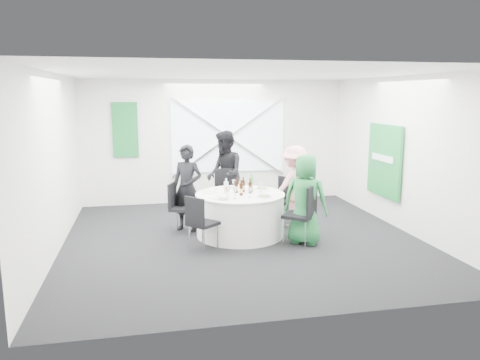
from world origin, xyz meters
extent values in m
plane|color=black|center=(0.00, 0.00, 0.00)|extent=(6.00, 6.00, 0.00)
plane|color=white|center=(0.00, 0.00, 2.80)|extent=(6.00, 6.00, 0.00)
plane|color=silver|center=(0.00, 3.00, 1.40)|extent=(6.00, 0.00, 6.00)
plane|color=silver|center=(0.00, -3.00, 1.40)|extent=(6.00, 0.00, 6.00)
plane|color=silver|center=(-3.00, 0.00, 1.40)|extent=(0.00, 6.00, 6.00)
plane|color=silver|center=(3.00, 0.00, 1.40)|extent=(0.00, 6.00, 6.00)
cube|color=white|center=(0.30, 2.96, 1.50)|extent=(2.60, 0.03, 1.60)
cube|color=silver|center=(0.30, 2.92, 1.50)|extent=(2.63, 0.05, 1.84)
cube|color=silver|center=(0.30, 2.92, 1.50)|extent=(2.63, 0.05, 1.84)
cube|color=#166F2B|center=(-2.00, 2.95, 1.70)|extent=(0.55, 0.04, 1.20)
cube|color=#178032|center=(2.94, 0.60, 1.20)|extent=(0.05, 1.20, 1.40)
cylinder|color=white|center=(0.00, 0.20, 0.37)|extent=(1.52, 1.52, 0.74)
cylinder|color=white|center=(0.00, 0.20, 0.75)|extent=(1.56, 1.56, 0.02)
cube|color=black|center=(-0.04, 1.14, 0.50)|extent=(0.48, 0.48, 0.06)
cube|color=black|center=(-0.05, 1.36, 0.77)|extent=(0.44, 0.06, 0.50)
cylinder|color=silver|center=(0.14, 1.33, 0.24)|extent=(0.02, 0.02, 0.48)
cylinder|color=silver|center=(-0.24, 1.32, 0.24)|extent=(0.02, 0.02, 0.48)
cylinder|color=silver|center=(0.16, 0.96, 0.24)|extent=(0.02, 0.02, 0.48)
cylinder|color=silver|center=(-0.22, 0.94, 0.24)|extent=(0.02, 0.02, 0.48)
cube|color=black|center=(-0.97, 0.60, 0.44)|extent=(0.54, 0.54, 0.05)
cube|color=black|center=(-1.15, 0.68, 0.68)|extent=(0.19, 0.38, 0.44)
cylinder|color=silver|center=(-1.06, 0.82, 0.21)|extent=(0.02, 0.02, 0.42)
cylinder|color=silver|center=(-1.18, 0.51, 0.21)|extent=(0.02, 0.02, 0.42)
cylinder|color=silver|center=(-0.75, 0.69, 0.21)|extent=(0.02, 0.02, 0.42)
cylinder|color=silver|center=(-0.88, 0.39, 0.21)|extent=(0.02, 0.02, 0.42)
cube|color=black|center=(0.90, 0.79, 0.44)|extent=(0.56, 0.56, 0.05)
cube|color=black|center=(1.06, 0.90, 0.68)|extent=(0.25, 0.34, 0.44)
cylinder|color=silver|center=(1.13, 0.75, 0.21)|extent=(0.02, 0.02, 0.42)
cylinder|color=silver|center=(0.95, 1.02, 0.21)|extent=(0.02, 0.02, 0.42)
cylinder|color=silver|center=(0.85, 0.57, 0.21)|extent=(0.02, 0.02, 0.42)
cylinder|color=silver|center=(0.67, 0.84, 0.21)|extent=(0.02, 0.02, 0.42)
cube|color=black|center=(0.85, -0.48, 0.49)|extent=(0.64, 0.64, 0.05)
cube|color=black|center=(1.02, -0.62, 0.76)|extent=(0.31, 0.37, 0.49)
cylinder|color=silver|center=(0.88, -0.74, 0.23)|extent=(0.02, 0.02, 0.47)
cylinder|color=silver|center=(1.11, -0.45, 0.23)|extent=(0.02, 0.02, 0.47)
cylinder|color=silver|center=(0.59, -0.51, 0.23)|extent=(0.02, 0.02, 0.47)
cylinder|color=silver|center=(0.82, -0.22, 0.23)|extent=(0.02, 0.02, 0.47)
cube|color=black|center=(-0.74, -0.44, 0.44)|extent=(0.57, 0.57, 0.05)
cube|color=black|center=(-0.88, -0.57, 0.68)|extent=(0.28, 0.32, 0.44)
cylinder|color=silver|center=(-0.97, -0.42, 0.21)|extent=(0.02, 0.02, 0.42)
cylinder|color=silver|center=(-0.75, -0.67, 0.21)|extent=(0.02, 0.02, 0.42)
cylinder|color=silver|center=(-0.72, -0.21, 0.21)|extent=(0.02, 0.02, 0.42)
cylinder|color=silver|center=(-0.50, -0.46, 0.21)|extent=(0.02, 0.02, 0.42)
imported|color=black|center=(-0.87, 0.72, 0.79)|extent=(0.69, 0.62, 1.58)
imported|color=black|center=(-0.05, 1.50, 0.88)|extent=(0.50, 0.87, 1.76)
imported|color=pink|center=(1.12, 0.57, 0.77)|extent=(1.08, 0.75, 1.53)
imported|color=#207839|center=(0.97, -0.44, 0.76)|extent=(0.88, 0.81, 1.51)
cylinder|color=silver|center=(0.02, 0.72, 0.77)|extent=(0.29, 0.29, 0.01)
cylinder|color=silver|center=(-0.51, 0.39, 0.77)|extent=(0.26, 0.26, 0.01)
cylinder|color=silver|center=(0.46, 0.49, 0.77)|extent=(0.28, 0.28, 0.01)
cylinder|color=#7B934F|center=(0.46, 0.49, 0.79)|extent=(0.18, 0.18, 0.02)
cylinder|color=silver|center=(0.34, -0.15, 0.77)|extent=(0.28, 0.28, 0.01)
cylinder|color=#7B934F|center=(0.34, -0.15, 0.79)|extent=(0.18, 0.18, 0.02)
cylinder|color=silver|center=(-0.40, -0.11, 0.77)|extent=(0.28, 0.28, 0.01)
cube|color=white|center=(-0.36, -0.21, 0.80)|extent=(0.20, 0.20, 0.05)
cylinder|color=#3C190B|center=(-0.05, 0.26, 0.86)|extent=(0.06, 0.06, 0.20)
cylinder|color=#3C190B|center=(-0.05, 0.26, 0.99)|extent=(0.02, 0.02, 0.06)
cylinder|color=#E0BC76|center=(-0.05, 0.26, 0.84)|extent=(0.06, 0.06, 0.07)
cylinder|color=#3C190B|center=(0.08, 0.30, 0.87)|extent=(0.06, 0.06, 0.22)
cylinder|color=#3C190B|center=(0.08, 0.30, 1.01)|extent=(0.02, 0.02, 0.06)
cylinder|color=#E0BC76|center=(0.08, 0.30, 0.85)|extent=(0.06, 0.06, 0.08)
cylinder|color=#3C190B|center=(0.18, 0.19, 0.86)|extent=(0.06, 0.06, 0.19)
cylinder|color=#3C190B|center=(0.18, 0.19, 0.98)|extent=(0.02, 0.02, 0.06)
cylinder|color=#E0BC76|center=(0.18, 0.19, 0.84)|extent=(0.06, 0.06, 0.07)
cylinder|color=#3C190B|center=(-0.01, 0.04, 0.86)|extent=(0.06, 0.06, 0.21)
cylinder|color=#3C190B|center=(-0.01, 0.04, 1.00)|extent=(0.02, 0.02, 0.06)
cylinder|color=#E0BC76|center=(-0.01, 0.04, 0.84)|extent=(0.06, 0.06, 0.07)
cylinder|color=green|center=(0.23, 0.33, 0.89)|extent=(0.08, 0.08, 0.26)
cylinder|color=green|center=(0.23, 0.33, 1.05)|extent=(0.03, 0.03, 0.06)
cylinder|color=#E0BC76|center=(0.23, 0.33, 0.86)|extent=(0.08, 0.08, 0.09)
cylinder|color=white|center=(-0.25, 0.17, 0.87)|extent=(0.08, 0.08, 0.22)
cylinder|color=white|center=(-0.25, 0.17, 1.01)|extent=(0.03, 0.03, 0.06)
cylinder|color=#E0BC76|center=(-0.25, 0.17, 0.85)|extent=(0.08, 0.08, 0.08)
cylinder|color=white|center=(0.10, -0.12, 0.76)|extent=(0.06, 0.06, 0.00)
cylinder|color=white|center=(0.10, -0.12, 0.81)|extent=(0.01, 0.01, 0.10)
cone|color=white|center=(0.10, -0.12, 0.89)|extent=(0.07, 0.07, 0.08)
cylinder|color=white|center=(-0.20, 0.47, 0.76)|extent=(0.06, 0.06, 0.00)
cylinder|color=white|center=(-0.20, 0.47, 0.81)|extent=(0.01, 0.01, 0.10)
cone|color=white|center=(-0.20, 0.47, 0.89)|extent=(0.07, 0.07, 0.08)
cylinder|color=white|center=(0.39, 0.26, 0.76)|extent=(0.06, 0.06, 0.00)
cylinder|color=white|center=(0.39, 0.26, 0.81)|extent=(0.01, 0.01, 0.10)
cone|color=white|center=(0.39, 0.26, 0.89)|extent=(0.07, 0.07, 0.08)
cylinder|color=white|center=(-0.26, -0.05, 0.76)|extent=(0.06, 0.06, 0.00)
cylinder|color=white|center=(-0.26, -0.05, 0.81)|extent=(0.01, 0.01, 0.10)
cone|color=white|center=(-0.26, -0.05, 0.89)|extent=(0.07, 0.07, 0.08)
cylinder|color=white|center=(-0.03, 0.62, 0.76)|extent=(0.06, 0.06, 0.00)
cylinder|color=white|center=(-0.03, 0.62, 0.81)|extent=(0.01, 0.01, 0.10)
cone|color=white|center=(-0.03, 0.62, 0.89)|extent=(0.07, 0.07, 0.08)
cylinder|color=white|center=(-0.16, -0.18, 0.76)|extent=(0.06, 0.06, 0.00)
cylinder|color=white|center=(-0.16, -0.18, 0.81)|extent=(0.01, 0.01, 0.10)
cone|color=white|center=(-0.16, -0.18, 0.89)|extent=(0.07, 0.07, 0.08)
cube|color=silver|center=(-0.51, -0.08, 0.76)|extent=(0.12, 0.12, 0.01)
cube|color=silver|center=(-0.33, -0.27, 0.76)|extent=(0.10, 0.13, 0.01)
cube|color=silver|center=(-0.35, 0.66, 0.76)|extent=(0.10, 0.13, 0.01)
cube|color=silver|center=(-0.55, 0.36, 0.76)|extent=(0.09, 0.13, 0.01)
cube|color=silver|center=(0.16, 0.75, 0.76)|extent=(0.15, 0.02, 0.01)
cube|color=silver|center=(-0.14, 0.76, 0.76)|extent=(0.15, 0.02, 0.01)
cube|color=silver|center=(0.33, -0.27, 0.76)|extent=(0.10, 0.13, 0.01)
cube|color=silver|center=(0.51, -0.06, 0.76)|extent=(0.12, 0.12, 0.01)
camera|label=1|loc=(-1.63, -7.61, 2.46)|focal=35.00mm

